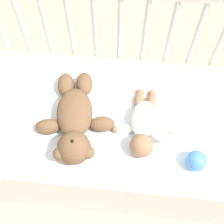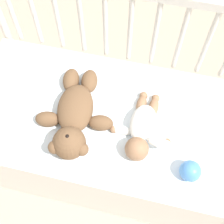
% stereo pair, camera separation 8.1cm
% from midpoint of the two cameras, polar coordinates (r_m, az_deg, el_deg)
% --- Properties ---
extents(ground_plane, '(12.00, 12.00, 0.00)m').
position_cam_midpoint_polar(ground_plane, '(1.78, -1.29, -8.04)').
color(ground_plane, tan).
extents(crib_mattress, '(1.29, 0.63, 0.47)m').
position_cam_midpoint_polar(crib_mattress, '(1.57, -1.46, -5.04)').
color(crib_mattress, white).
rests_on(crib_mattress, ground_plane).
extents(crib_rail, '(1.29, 0.04, 0.88)m').
position_cam_midpoint_polar(crib_rail, '(1.42, -0.25, 13.89)').
color(crib_rail, beige).
rests_on(crib_rail, ground_plane).
extents(blanket, '(0.78, 0.53, 0.01)m').
position_cam_midpoint_polar(blanket, '(1.35, -3.30, -1.60)').
color(blanket, white).
rests_on(blanket, crib_mattress).
extents(teddy_bear, '(0.34, 0.45, 0.14)m').
position_cam_midpoint_polar(teddy_bear, '(1.30, -8.63, -1.74)').
color(teddy_bear, brown).
rests_on(teddy_bear, crib_mattress).
extents(baby, '(0.27, 0.33, 0.10)m').
position_cam_midpoint_polar(baby, '(1.30, 4.00, -2.48)').
color(baby, white).
rests_on(baby, crib_mattress).
extents(toy_ball, '(0.08, 0.08, 0.08)m').
position_cam_midpoint_polar(toy_ball, '(1.27, 13.45, -8.78)').
color(toy_ball, '#4C8CDB').
rests_on(toy_ball, crib_mattress).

